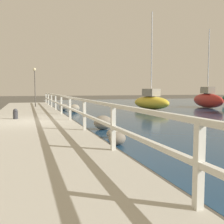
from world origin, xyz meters
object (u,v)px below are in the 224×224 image
(dock_lamp, at_px, (35,79))
(mooring_bollard, at_px, (15,114))
(sailboat_red, at_px, (207,99))
(sailboat_yellow, at_px, (151,101))

(dock_lamp, bearing_deg, mooring_bollard, -97.50)
(dock_lamp, distance_m, sailboat_red, 15.49)
(dock_lamp, bearing_deg, sailboat_red, -9.08)
(mooring_bollard, bearing_deg, sailboat_red, 22.32)
(mooring_bollard, xyz_separation_m, dock_lamp, (1.21, 9.16, 2.03))
(sailboat_yellow, height_order, sailboat_red, sailboat_yellow)
(dock_lamp, relative_size, sailboat_red, 0.45)
(mooring_bollard, height_order, sailboat_red, sailboat_red)
(dock_lamp, bearing_deg, sailboat_yellow, -16.08)
(mooring_bollard, distance_m, sailboat_yellow, 12.36)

